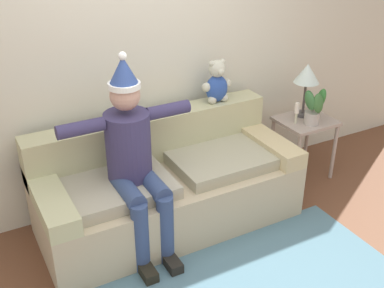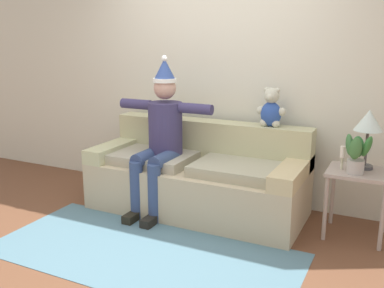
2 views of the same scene
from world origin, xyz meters
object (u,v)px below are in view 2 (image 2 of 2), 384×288
(couch, at_px, (199,177))
(side_table, at_px, (358,182))
(person_seated, at_px, (161,134))
(potted_plant, at_px, (357,154))
(table_lamp, at_px, (369,123))
(teddy_bear, at_px, (271,109))
(candle_tall, at_px, (342,155))

(couch, xyz_separation_m, side_table, (1.50, 0.05, 0.15))
(person_seated, height_order, potted_plant, person_seated)
(couch, height_order, person_seated, person_seated)
(potted_plant, bearing_deg, table_lamp, 74.21)
(table_lamp, bearing_deg, person_seated, -170.74)
(side_table, bearing_deg, table_lamp, 69.94)
(teddy_bear, distance_m, potted_plant, 0.94)
(potted_plant, bearing_deg, person_seated, -176.57)
(potted_plant, bearing_deg, candle_tall, 144.61)
(potted_plant, bearing_deg, teddy_bear, 158.19)
(couch, relative_size, potted_plant, 6.09)
(couch, distance_m, potted_plant, 1.54)
(person_seated, xyz_separation_m, potted_plant, (1.81, 0.11, -0.01))
(side_table, bearing_deg, person_seated, -173.34)
(person_seated, height_order, teddy_bear, person_seated)
(couch, distance_m, table_lamp, 1.67)
(table_lamp, bearing_deg, teddy_bear, 171.16)
(side_table, xyz_separation_m, table_lamp, (0.03, 0.09, 0.51))
(side_table, relative_size, table_lamp, 1.17)
(person_seated, relative_size, side_table, 2.56)
(teddy_bear, height_order, potted_plant, teddy_bear)
(person_seated, relative_size, table_lamp, 3.00)
(person_seated, height_order, side_table, person_seated)
(side_table, xyz_separation_m, potted_plant, (-0.02, -0.11, 0.28))
(person_seated, relative_size, candle_tall, 7.57)
(person_seated, bearing_deg, side_table, 6.66)
(couch, bearing_deg, teddy_bear, 23.45)
(table_lamp, relative_size, candle_tall, 2.53)
(teddy_bear, bearing_deg, person_seated, -155.55)
(potted_plant, xyz_separation_m, candle_tall, (-0.12, 0.09, -0.04))
(couch, xyz_separation_m, potted_plant, (1.48, -0.06, 0.43))
(teddy_bear, bearing_deg, candle_tall, -19.19)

